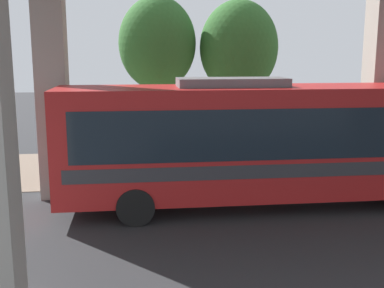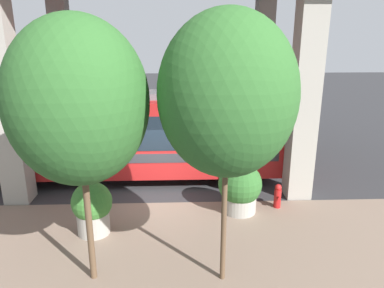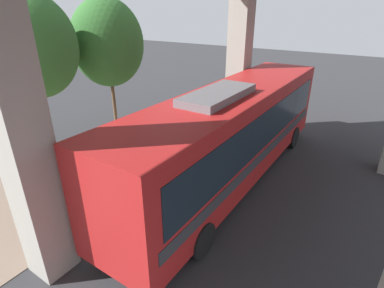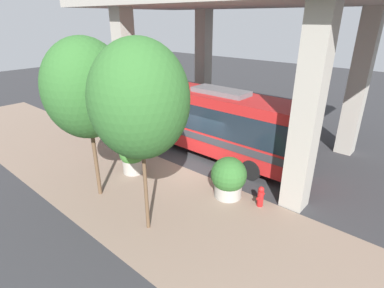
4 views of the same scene
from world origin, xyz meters
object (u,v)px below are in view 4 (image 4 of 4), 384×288
object	(u,v)px
street_tree_far	(86,89)
planter_front	(132,156)
planter_middle	(229,178)
bus	(202,117)
fire_hydrant	(261,196)
street_tree_near	(140,100)

from	to	relation	value
street_tree_far	planter_front	bearing A→B (deg)	11.50
planter_front	planter_middle	distance (m)	4.94
bus	planter_middle	xyz separation A→B (m)	(-3.05, -3.94, -1.13)
fire_hydrant	street_tree_far	world-z (taller)	street_tree_far
planter_front	street_tree_far	xyz separation A→B (m)	(-2.21, -0.45, 3.73)
street_tree_near	street_tree_far	world-z (taller)	street_tree_near
planter_front	planter_middle	bearing A→B (deg)	-75.17
street_tree_far	planter_middle	bearing A→B (deg)	-51.24
planter_middle	fire_hydrant	bearing A→B (deg)	-80.29
planter_middle	street_tree_near	world-z (taller)	street_tree_near
fire_hydrant	street_tree_far	distance (m)	8.00
bus	street_tree_near	bearing A→B (deg)	-156.38
fire_hydrant	planter_front	distance (m)	6.38
fire_hydrant	planter_front	size ratio (longest dim) A/B	0.53
fire_hydrant	street_tree_near	bearing A→B (deg)	148.04
planter_front	street_tree_near	world-z (taller)	street_tree_near
fire_hydrant	planter_middle	xyz separation A→B (m)	(-0.24, 1.41, 0.45)
fire_hydrant	street_tree_far	size ratio (longest dim) A/B	0.14
street_tree_near	planter_middle	bearing A→B (deg)	-15.56
planter_middle	planter_front	bearing A→B (deg)	104.83
street_tree_near	street_tree_far	xyz separation A→B (m)	(0.16, 3.32, -0.16)
bus	fire_hydrant	bearing A→B (deg)	-117.74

